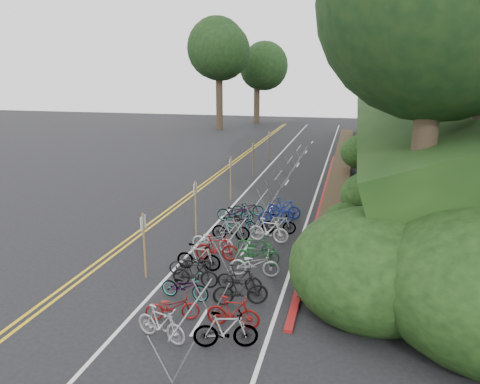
{
  "coord_description": "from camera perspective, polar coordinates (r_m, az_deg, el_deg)",
  "views": [
    {
      "loc": [
        7.17,
        -13.68,
        7.18
      ],
      "look_at": [
        1.86,
        8.08,
        1.3
      ],
      "focal_mm": 35.0,
      "sensor_mm": 36.0,
      "label": 1
    }
  ],
  "objects": [
    {
      "name": "ground",
      "position": [
        17.03,
        -12.85,
        -10.62
      ],
      "size": [
        120.0,
        120.0,
        0.0
      ],
      "primitive_type": "plane",
      "color": "black",
      "rests_on": "ground"
    },
    {
      "name": "road_markings",
      "position": [
        25.68,
        -1.6,
        -1.52
      ],
      "size": [
        7.47,
        80.0,
        0.01
      ],
      "color": "gold",
      "rests_on": "ground"
    },
    {
      "name": "red_curb",
      "position": [
        26.69,
        10.05,
        -1.01
      ],
      "size": [
        0.25,
        28.0,
        0.1
      ],
      "primitive_type": "cube",
      "color": "maroon",
      "rests_on": "ground"
    },
    {
      "name": "embankment",
      "position": [
        33.55,
        23.62,
        5.58
      ],
      "size": [
        14.3,
        48.14,
        9.11
      ],
      "color": "black",
      "rests_on": "ground"
    },
    {
      "name": "bike_rack_front",
      "position": [
        12.74,
        -5.73,
        -14.89
      ],
      "size": [
        1.17,
        3.32,
        1.23
      ],
      "color": "#93969B",
      "rests_on": "ground"
    },
    {
      "name": "bike_racks_rest",
      "position": [
        27.74,
        4.7,
        1.48
      ],
      "size": [
        1.14,
        23.0,
        1.17
      ],
      "color": "#93969B",
      "rests_on": "ground"
    },
    {
      "name": "signpost_near",
      "position": [
        16.73,
        -11.61,
        -5.9
      ],
      "size": [
        0.08,
        0.4,
        2.41
      ],
      "color": "brown",
      "rests_on": "ground"
    },
    {
      "name": "signposts_rest",
      "position": [
        29.02,
        0.35,
        3.28
      ],
      "size": [
        0.08,
        18.4,
        2.5
      ],
      "color": "brown",
      "rests_on": "ground"
    },
    {
      "name": "bike_front",
      "position": [
        17.19,
        -6.11,
        -8.63
      ],
      "size": [
        0.99,
        1.59,
        0.79
      ],
      "primitive_type": "imported",
      "rotation": [
        0.0,
        0.0,
        1.9
      ],
      "color": "black",
      "rests_on": "ground"
    },
    {
      "name": "bike_valet",
      "position": [
        18.2,
        -0.4,
        -6.9
      ],
      "size": [
        3.19,
        13.3,
        1.06
      ],
      "color": "#9E9EA3",
      "rests_on": "ground"
    }
  ]
}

